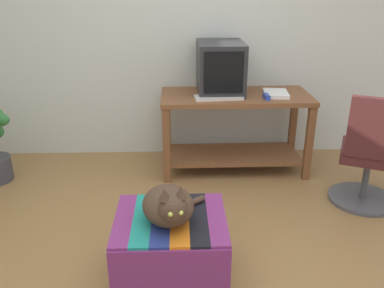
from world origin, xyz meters
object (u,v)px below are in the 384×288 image
Objects in this scene: book at (276,94)px; ottoman_with_blanket at (171,249)px; cat at (169,205)px; office_chair at (370,159)px; desk at (235,119)px; keyboard at (219,97)px; tv_monitor at (220,68)px; stapler at (266,97)px.

book is 0.43× the size of ottoman_with_blanket.
ottoman_with_blanket is 1.47× the size of cat.
office_chair is at bearing 16.70° from cat.
keyboard is at bearing -141.21° from desk.
tv_monitor reaches higher than book.
book is (0.34, -0.04, 0.24)m from desk.
office_chair is (1.48, 0.80, 0.18)m from ottoman_with_blanket.
cat is 1.60m from stapler.
desk is at bearing 33.19° from keyboard.
desk is at bearing -12.37° from office_chair.
keyboard is 3.64× the size of stapler.
tv_monitor is 1.78m from ottoman_with_blanket.
book is at bearing 4.25° from keyboard.
tv_monitor is at bearing 75.17° from ottoman_with_blanket.
book is at bearing 46.15° from cat.
keyboard is at bearing -2.82° from office_chair.
desk is 11.81× the size of stapler.
book is 0.63× the size of cat.
desk reaches higher than ottoman_with_blanket.
desk is at bearing 178.90° from book.
stapler reaches higher than ottoman_with_blanket.
office_chair reaches higher than ottoman_with_blanket.
stapler is (-0.69, 0.54, 0.34)m from office_chair.
book reaches higher than desk.
book is (0.50, 0.09, 0.00)m from keyboard.
ottoman_with_blanket is at bearing 52.59° from office_chair.
keyboard reaches higher than cat.
cat is (-0.39, -1.40, -0.20)m from keyboard.
book is 0.15m from stapler.
ottoman_with_blanket is 1.63m from stapler.
stapler is at bearing 59.52° from ottoman_with_blanket.
book reaches higher than keyboard.
tv_monitor is at bearing 170.35° from book.
cat is (-0.00, -0.04, 0.31)m from ottoman_with_blanket.
office_chair is (1.48, 0.84, -0.13)m from cat.
tv_monitor reaches higher than ottoman_with_blanket.
office_chair is at bearing 28.42° from ottoman_with_blanket.
tv_monitor is 2.01× the size of book.
keyboard is 0.51m from book.
desk is 3.10× the size of cat.
cat is 0.47× the size of office_chair.
office_chair is at bearing -33.15° from keyboard.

